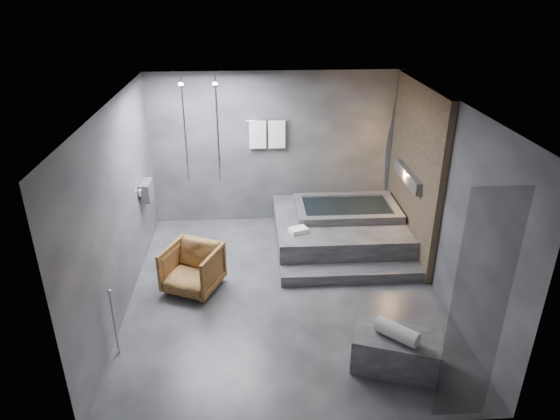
{
  "coord_description": "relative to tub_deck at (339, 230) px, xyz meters",
  "views": [
    {
      "loc": [
        -0.46,
        -6.19,
        4.23
      ],
      "look_at": [
        -0.05,
        0.3,
        1.2
      ],
      "focal_mm": 32.0,
      "sensor_mm": 36.0,
      "label": 1
    }
  ],
  "objects": [
    {
      "name": "tub_step",
      "position": [
        0.0,
        -1.18,
        -0.16
      ],
      "size": [
        2.2,
        0.36,
        0.18
      ],
      "primitive_type": "cube",
      "color": "#2F2F31",
      "rests_on": "ground"
    },
    {
      "name": "rolled_towel",
      "position": [
        0.12,
        -3.14,
        0.29
      ],
      "size": [
        0.5,
        0.49,
        0.19
      ],
      "primitive_type": "cylinder",
      "rotation": [
        0.0,
        1.57,
        -0.77
      ],
      "color": "white",
      "rests_on": "concrete_bench"
    },
    {
      "name": "deck_towel",
      "position": [
        -0.77,
        -0.52,
        0.29
      ],
      "size": [
        0.34,
        0.29,
        0.08
      ],
      "primitive_type": "cube",
      "rotation": [
        0.0,
        0.0,
        0.36
      ],
      "color": "white",
      "rests_on": "tub_deck"
    },
    {
      "name": "room",
      "position": [
        -0.65,
        -1.21,
        1.48
      ],
      "size": [
        5.0,
        5.04,
        2.82
      ],
      "color": "#2A2A2C",
      "rests_on": "ground"
    },
    {
      "name": "driftwood_chair",
      "position": [
        -2.41,
        -1.29,
        0.1
      ],
      "size": [
        0.99,
        1.0,
        0.7
      ],
      "primitive_type": "imported",
      "rotation": [
        0.0,
        0.0,
        -0.41
      ],
      "color": "#4B2C12",
      "rests_on": "ground"
    },
    {
      "name": "concrete_bench",
      "position": [
        0.15,
        -3.1,
        -0.02
      ],
      "size": [
        1.13,
        0.85,
        0.45
      ],
      "primitive_type": "cube",
      "rotation": [
        0.0,
        0.0,
        -0.34
      ],
      "color": "#37373A",
      "rests_on": "ground"
    },
    {
      "name": "tub_deck",
      "position": [
        0.0,
        0.0,
        0.0
      ],
      "size": [
        2.2,
        2.0,
        0.5
      ],
      "primitive_type": "cube",
      "color": "#2F2F31",
      "rests_on": "ground"
    }
  ]
}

